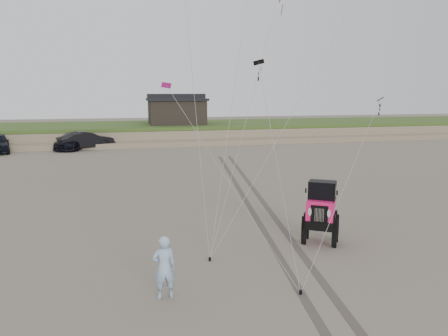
{
  "coord_description": "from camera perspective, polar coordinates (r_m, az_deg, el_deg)",
  "views": [
    {
      "loc": [
        -4.33,
        -11.96,
        5.29
      ],
      "look_at": [
        -0.73,
        3.0,
        2.6
      ],
      "focal_mm": 35.0,
      "sensor_mm": 36.0,
      "label": 1
    }
  ],
  "objects": [
    {
      "name": "ground",
      "position": [
        13.78,
        6.02,
        -12.72
      ],
      "size": [
        160.0,
        160.0,
        0.0
      ],
      "primitive_type": "plane",
      "color": "#6B6054",
      "rests_on": "ground"
    },
    {
      "name": "dune_ridge",
      "position": [
        49.85,
        -8.53,
        4.67
      ],
      "size": [
        160.0,
        14.25,
        1.73
      ],
      "color": "#7A6B54",
      "rests_on": "ground"
    },
    {
      "name": "cabin",
      "position": [
        49.41,
        -6.22,
        7.48
      ],
      "size": [
        6.4,
        5.4,
        3.35
      ],
      "color": "black",
      "rests_on": "dune_ridge"
    },
    {
      "name": "truck_b",
      "position": [
        42.63,
        -17.55,
        3.46
      ],
      "size": [
        5.34,
        3.68,
        1.67
      ],
      "primitive_type": "imported",
      "rotation": [
        0.0,
        0.0,
        1.99
      ],
      "color": "black",
      "rests_on": "ground"
    },
    {
      "name": "truck_c",
      "position": [
        43.09,
        -18.68,
        3.38
      ],
      "size": [
        4.37,
        5.73,
        1.55
      ],
      "primitive_type": "imported",
      "rotation": [
        0.0,
        0.0,
        -0.48
      ],
      "color": "black",
      "rests_on": "ground"
    },
    {
      "name": "jeep",
      "position": [
        15.78,
        12.5,
        -6.53
      ],
      "size": [
        4.29,
        5.11,
        1.77
      ],
      "primitive_type": null,
      "rotation": [
        0.0,
        0.0,
        -0.57
      ],
      "color": "#F41C6C",
      "rests_on": "ground"
    },
    {
      "name": "man",
      "position": [
        11.61,
        -7.83,
        -12.73
      ],
      "size": [
        0.64,
        0.45,
        1.67
      ],
      "primitive_type": "imported",
      "rotation": [
        0.0,
        0.0,
        3.22
      ],
      "color": "#8DB0D9",
      "rests_on": "ground"
    },
    {
      "name": "stake_main",
      "position": [
        14.13,
        -1.87,
        -11.81
      ],
      "size": [
        0.08,
        0.08,
        0.12
      ],
      "primitive_type": "cylinder",
      "color": "black",
      "rests_on": "ground"
    },
    {
      "name": "stake_aux",
      "position": [
        12.17,
        9.98,
        -15.7
      ],
      "size": [
        0.08,
        0.08,
        0.12
      ],
      "primitive_type": "cylinder",
      "color": "black",
      "rests_on": "ground"
    },
    {
      "name": "tire_tracks",
      "position": [
        21.6,
        3.95,
        -4.27
      ],
      "size": [
        5.22,
        29.74,
        0.01
      ],
      "color": "#4C443D",
      "rests_on": "ground"
    }
  ]
}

